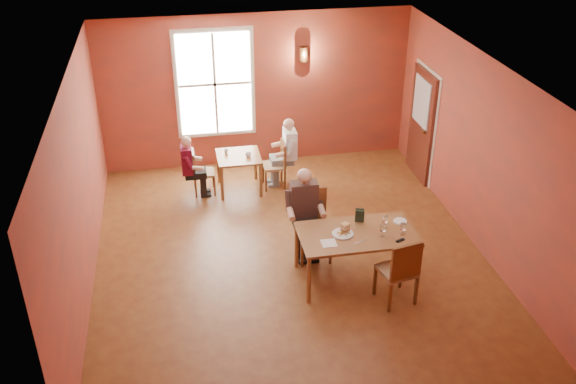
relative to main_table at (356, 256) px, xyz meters
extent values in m
cube|color=brown|center=(-0.85, 0.73, -0.40)|extent=(6.00, 7.00, 0.01)
cube|color=brown|center=(-0.85, 4.23, 1.10)|extent=(6.00, 0.04, 3.00)
cube|color=brown|center=(-0.85, -2.77, 1.10)|extent=(6.00, 0.04, 3.00)
cube|color=brown|center=(-3.85, 0.73, 1.10)|extent=(0.04, 7.00, 3.00)
cube|color=brown|center=(2.15, 0.73, 1.10)|extent=(0.04, 7.00, 3.00)
cube|color=white|center=(-0.85, 0.73, 2.60)|extent=(6.00, 7.00, 0.04)
cube|color=white|center=(-1.65, 4.18, 1.30)|extent=(1.36, 0.10, 1.96)
cube|color=maroon|center=(2.09, 3.03, 0.65)|extent=(0.12, 1.04, 2.10)
cylinder|color=brown|center=(0.05, 4.13, 1.80)|extent=(0.16, 0.16, 0.28)
cylinder|color=white|center=(-0.22, 0.00, 0.42)|extent=(0.36, 0.36, 0.04)
cube|color=tan|center=(-0.17, 0.05, 0.46)|extent=(0.14, 0.13, 0.12)
cube|color=black|center=(0.11, 0.29, 0.50)|extent=(0.14, 0.10, 0.21)
cube|color=silver|center=(-0.02, -0.23, 0.40)|extent=(0.21, 0.09, 0.00)
cube|color=white|center=(-0.47, -0.19, 0.40)|extent=(0.21, 0.21, 0.01)
cylinder|color=white|center=(0.71, 0.18, 0.40)|extent=(0.21, 0.21, 0.02)
cube|color=black|center=(0.54, -0.31, 0.40)|extent=(0.14, 0.09, 0.02)
imported|color=white|center=(-1.19, 2.99, 0.34)|extent=(0.14, 0.14, 0.08)
imported|color=white|center=(-1.58, 3.21, 0.34)|extent=(0.10, 0.10, 0.08)
camera|label=1|loc=(-2.42, -7.48, 5.39)|focal=40.00mm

